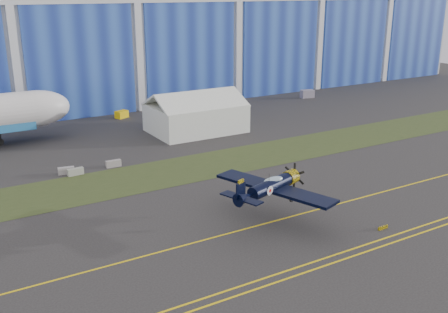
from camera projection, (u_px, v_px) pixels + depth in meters
ground at (126, 234)px, 50.39m from camera, size 260.00×260.00×0.00m
grass_median at (83, 188)px, 61.81m from camera, size 260.00×10.00×0.02m
taxiway_centreline at (147, 255)px, 46.31m from camera, size 200.00×0.20×0.02m
edge_line_near at (197, 309)px, 38.55m from camera, size 80.00×0.20×0.02m
edge_line_far at (191, 303)px, 39.37m from camera, size 80.00×0.20×0.02m
guard_board_right at (383, 228)px, 51.32m from camera, size 1.20×0.15×0.35m
warbird at (271, 186)px, 51.77m from camera, size 14.60×16.08×3.96m
tent at (196, 111)px, 85.59m from camera, size 14.76×10.83×6.85m
tug at (122, 114)px, 95.35m from camera, size 2.65×2.23×1.32m
gse_box at (307, 94)px, 112.87m from camera, size 3.07×2.04×1.69m
barrier_a at (66, 171)px, 66.54m from camera, size 2.07×0.93×0.90m
barrier_b at (76, 172)px, 66.13m from camera, size 2.02×0.67×0.90m
barrier_c at (113, 164)px, 69.20m from camera, size 2.01×0.65×0.90m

